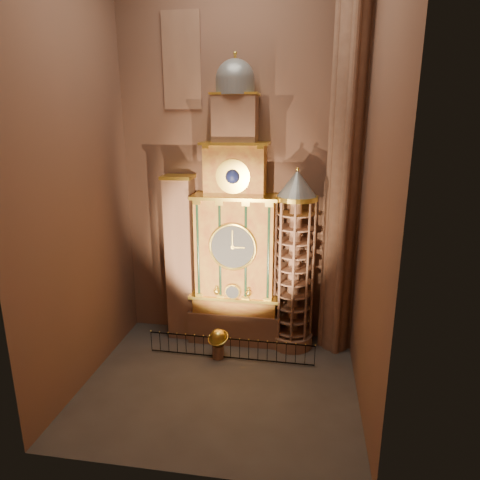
% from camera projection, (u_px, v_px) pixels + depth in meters
% --- Properties ---
extents(floor, '(14.00, 14.00, 0.00)m').
position_uv_depth(floor, '(220.00, 384.00, 22.32)').
color(floor, '#383330').
rests_on(floor, ground).
extents(wall_back, '(22.00, 0.00, 22.00)m').
position_uv_depth(wall_back, '(238.00, 161.00, 25.07)').
color(wall_back, brown).
rests_on(wall_back, floor).
extents(wall_left, '(0.00, 22.00, 22.00)m').
position_uv_depth(wall_left, '(74.00, 170.00, 20.42)').
color(wall_left, brown).
rests_on(wall_left, floor).
extents(wall_right, '(0.00, 22.00, 22.00)m').
position_uv_depth(wall_right, '(377.00, 175.00, 18.30)').
color(wall_right, brown).
rests_on(wall_right, floor).
extents(astronomical_clock, '(5.60, 2.41, 16.70)m').
position_uv_depth(astronomical_clock, '(236.00, 236.00, 25.24)').
color(astronomical_clock, '#8C634C').
rests_on(astronomical_clock, floor).
extents(portrait_tower, '(1.80, 1.60, 10.20)m').
position_uv_depth(portrait_tower, '(181.00, 258.00, 26.18)').
color(portrait_tower, '#8C634C').
rests_on(portrait_tower, floor).
extents(stair_turret, '(2.50, 2.50, 10.80)m').
position_uv_depth(stair_turret, '(294.00, 263.00, 24.84)').
color(stair_turret, '#8C634C').
rests_on(stair_turret, floor).
extents(gothic_pier, '(2.04, 2.04, 22.00)m').
position_uv_depth(gothic_pier, '(346.00, 164.00, 23.19)').
color(gothic_pier, '#8C634C').
rests_on(gothic_pier, floor).
extents(stained_glass_window, '(2.20, 0.14, 5.20)m').
position_uv_depth(stained_glass_window, '(182.00, 61.00, 23.99)').
color(stained_glass_window, navy).
rests_on(stained_glass_window, wall_back).
extents(celestial_globe, '(1.55, 1.51, 1.77)m').
position_uv_depth(celestial_globe, '(218.00, 341.00, 24.54)').
color(celestial_globe, '#8C634C').
rests_on(celestial_globe, floor).
extents(iron_railing, '(9.53, 0.20, 1.26)m').
position_uv_depth(iron_railing, '(230.00, 349.00, 24.46)').
color(iron_railing, black).
rests_on(iron_railing, floor).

